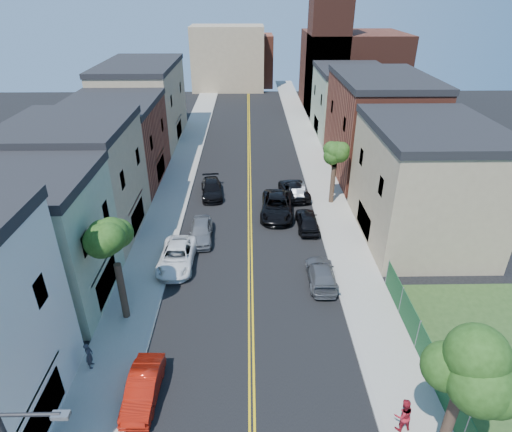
{
  "coord_description": "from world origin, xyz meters",
  "views": [
    {
      "loc": [
        -0.05,
        -6.95,
        18.62
      ],
      "look_at": [
        0.51,
        23.77,
        2.0
      ],
      "focal_mm": 29.91,
      "sensor_mm": 36.0,
      "label": 1
    }
  ],
  "objects_px": {
    "red_sedan": "(143,388)",
    "grey_car_left": "(201,231)",
    "black_car_right": "(307,220)",
    "black_car_left": "(212,189)",
    "pedestrian_left": "(89,355)",
    "black_suv_lane": "(277,206)",
    "white_pickup": "(177,257)",
    "dark_car_right_far": "(294,189)",
    "pedestrian_right": "(403,415)",
    "silver_car_right": "(297,190)",
    "grey_car_right": "(321,274)"
  },
  "relations": [
    {
      "from": "black_car_left",
      "to": "red_sedan",
      "type": "bearing_deg",
      "value": -100.47
    },
    {
      "from": "white_pickup",
      "to": "black_car_left",
      "type": "distance_m",
      "value": 12.27
    },
    {
      "from": "black_car_left",
      "to": "pedestrian_left",
      "type": "relative_size",
      "value": 3.07
    },
    {
      "from": "black_suv_lane",
      "to": "pedestrian_left",
      "type": "xyz_separation_m",
      "value": [
        -11.32,
        -17.81,
        0.09
      ]
    },
    {
      "from": "dark_car_right_far",
      "to": "black_car_left",
      "type": "bearing_deg",
      "value": -9.06
    },
    {
      "from": "black_car_right",
      "to": "silver_car_right",
      "type": "bearing_deg",
      "value": -87.87
    },
    {
      "from": "grey_car_right",
      "to": "dark_car_right_far",
      "type": "xyz_separation_m",
      "value": [
        -0.57,
        14.12,
        0.05
      ]
    },
    {
      "from": "grey_car_left",
      "to": "pedestrian_right",
      "type": "bearing_deg",
      "value": -60.29
    },
    {
      "from": "white_pickup",
      "to": "dark_car_right_far",
      "type": "relative_size",
      "value": 1.03
    },
    {
      "from": "red_sedan",
      "to": "silver_car_right",
      "type": "height_order",
      "value": "silver_car_right"
    },
    {
      "from": "pedestrian_left",
      "to": "grey_car_right",
      "type": "bearing_deg",
      "value": -67.74
    },
    {
      "from": "red_sedan",
      "to": "silver_car_right",
      "type": "xyz_separation_m",
      "value": [
        10.23,
        23.46,
        0.02
      ]
    },
    {
      "from": "silver_car_right",
      "to": "black_suv_lane",
      "type": "xyz_separation_m",
      "value": [
        -2.22,
        -3.69,
        0.15
      ]
    },
    {
      "from": "black_car_right",
      "to": "dark_car_right_far",
      "type": "bearing_deg",
      "value": -85.32
    },
    {
      "from": "black_suv_lane",
      "to": "pedestrian_right",
      "type": "xyz_separation_m",
      "value": [
        4.51,
        -21.84,
        0.22
      ]
    },
    {
      "from": "red_sedan",
      "to": "black_suv_lane",
      "type": "relative_size",
      "value": 0.68
    },
    {
      "from": "grey_car_right",
      "to": "black_car_right",
      "type": "distance_m",
      "value": 7.7
    },
    {
      "from": "black_suv_lane",
      "to": "dark_car_right_far",
      "type": "bearing_deg",
      "value": 68.38
    },
    {
      "from": "black_suv_lane",
      "to": "pedestrian_left",
      "type": "relative_size",
      "value": 3.85
    },
    {
      "from": "red_sedan",
      "to": "black_car_left",
      "type": "distance_m",
      "value": 24.0
    },
    {
      "from": "black_suv_lane",
      "to": "pedestrian_right",
      "type": "height_order",
      "value": "pedestrian_right"
    },
    {
      "from": "red_sedan",
      "to": "pedestrian_right",
      "type": "bearing_deg",
      "value": -7.81
    },
    {
      "from": "black_suv_lane",
      "to": "pedestrian_left",
      "type": "bearing_deg",
      "value": -117.65
    },
    {
      "from": "black_car_right",
      "to": "black_suv_lane",
      "type": "relative_size",
      "value": 0.71
    },
    {
      "from": "red_sedan",
      "to": "black_car_left",
      "type": "relative_size",
      "value": 0.85
    },
    {
      "from": "white_pickup",
      "to": "pedestrian_right",
      "type": "distance_m",
      "value": 18.68
    },
    {
      "from": "grey_car_left",
      "to": "black_car_left",
      "type": "bearing_deg",
      "value": 85.78
    },
    {
      "from": "black_suv_lane",
      "to": "silver_car_right",
      "type": "bearing_deg",
      "value": 63.69
    },
    {
      "from": "black_car_left",
      "to": "black_suv_lane",
      "type": "height_order",
      "value": "black_suv_lane"
    },
    {
      "from": "red_sedan",
      "to": "grey_car_right",
      "type": "distance_m",
      "value": 14.19
    },
    {
      "from": "silver_car_right",
      "to": "pedestrian_right",
      "type": "bearing_deg",
      "value": 99.82
    },
    {
      "from": "red_sedan",
      "to": "pedestrian_right",
      "type": "xyz_separation_m",
      "value": [
        12.52,
        -2.07,
        0.39
      ]
    },
    {
      "from": "white_pickup",
      "to": "grey_car_right",
      "type": "relative_size",
      "value": 1.15
    },
    {
      "from": "red_sedan",
      "to": "grey_car_left",
      "type": "xyz_separation_m",
      "value": [
        1.45,
        15.47,
        0.09
      ]
    },
    {
      "from": "grey_car_right",
      "to": "pedestrian_right",
      "type": "bearing_deg",
      "value": 100.72
    },
    {
      "from": "dark_car_right_far",
      "to": "black_suv_lane",
      "type": "relative_size",
      "value": 0.86
    },
    {
      "from": "white_pickup",
      "to": "pedestrian_right",
      "type": "relative_size",
      "value": 2.94
    },
    {
      "from": "grey_car_left",
      "to": "black_car_left",
      "type": "height_order",
      "value": "grey_car_left"
    },
    {
      "from": "pedestrian_left",
      "to": "pedestrian_right",
      "type": "xyz_separation_m",
      "value": [
        15.83,
        -4.02,
        0.12
      ]
    },
    {
      "from": "grey_car_left",
      "to": "black_car_right",
      "type": "height_order",
      "value": "grey_car_left"
    },
    {
      "from": "white_pickup",
      "to": "silver_car_right",
      "type": "height_order",
      "value": "white_pickup"
    },
    {
      "from": "grey_car_left",
      "to": "pedestrian_right",
      "type": "xyz_separation_m",
      "value": [
        11.07,
        -17.54,
        0.3
      ]
    },
    {
      "from": "silver_car_right",
      "to": "pedestrian_right",
      "type": "xyz_separation_m",
      "value": [
        2.29,
        -25.53,
        0.37
      ]
    },
    {
      "from": "grey_car_left",
      "to": "silver_car_right",
      "type": "height_order",
      "value": "grey_car_left"
    },
    {
      "from": "grey_car_left",
      "to": "dark_car_right_far",
      "type": "xyz_separation_m",
      "value": [
        8.48,
        8.18,
        -0.04
      ]
    },
    {
      "from": "black_car_left",
      "to": "black_suv_lane",
      "type": "relative_size",
      "value": 0.8
    },
    {
      "from": "pedestrian_left",
      "to": "black_car_right",
      "type": "bearing_deg",
      "value": -48.56
    },
    {
      "from": "white_pickup",
      "to": "grey_car_left",
      "type": "bearing_deg",
      "value": 69.42
    },
    {
      "from": "black_car_left",
      "to": "black_suv_lane",
      "type": "distance_m",
      "value": 7.56
    },
    {
      "from": "grey_car_left",
      "to": "silver_car_right",
      "type": "xyz_separation_m",
      "value": [
        8.78,
        7.99,
        -0.07
      ]
    }
  ]
}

